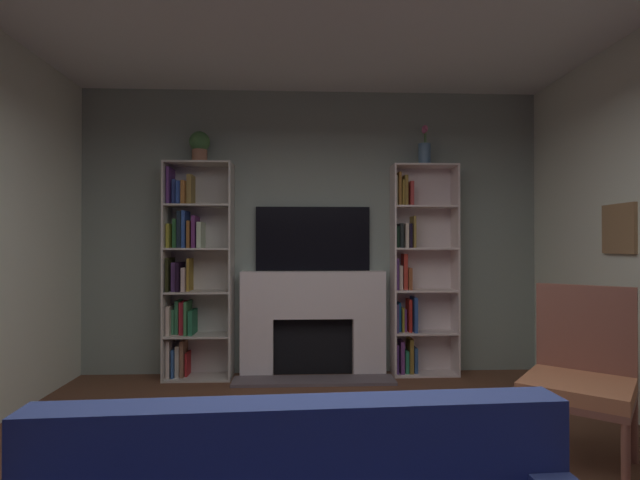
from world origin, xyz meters
TOP-DOWN VIEW (x-y plane):
  - wall_back_accent at (0.00, 2.72)m, footprint 4.77×0.06m
  - fireplace at (0.00, 2.58)m, footprint 1.54×0.51m
  - tv at (0.00, 2.66)m, footprint 1.15×0.06m
  - bookshelf_left at (-1.20, 2.57)m, footprint 0.65×0.33m
  - bookshelf_right at (1.05, 2.60)m, footprint 0.65×0.27m
  - potted_plant at (-1.12, 2.54)m, footprint 0.20×0.20m
  - vase_with_flowers at (1.12, 2.54)m, footprint 0.12×0.12m
  - armchair at (1.55, 0.61)m, footprint 0.81×0.81m

SIDE VIEW (x-z plane):
  - armchair at x=1.55m, z-range 0.01..1.06m
  - fireplace at x=0.00m, z-range 0.02..1.06m
  - bookshelf_right at x=1.05m, z-range -0.04..2.07m
  - bookshelf_left at x=-1.20m, z-range -0.01..2.10m
  - tv at x=0.00m, z-range 1.04..1.69m
  - wall_back_accent at x=0.00m, z-range 0.00..2.88m
  - vase_with_flowers at x=1.12m, z-range 2.05..2.45m
  - potted_plant at x=-1.12m, z-range 2.13..2.44m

